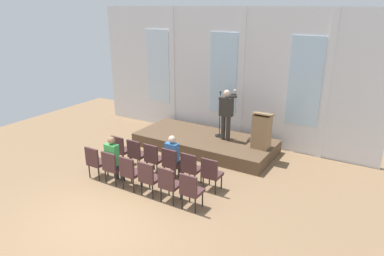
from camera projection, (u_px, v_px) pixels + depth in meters
The scene contains 20 objects.
ground_plane at pixel (100, 219), 7.96m from camera, with size 16.12×16.12×0.00m, color #846647.
rear_partition at pixel (225, 75), 12.20m from camera, with size 10.45×0.14×4.56m.
stage_platform at pixel (205, 143), 11.83m from camera, with size 4.62×2.05×0.42m, color brown.
speaker at pixel (226, 111), 11.22m from camera, with size 0.52×0.69×1.67m.
mic_stand at pixel (219, 127), 11.71m from camera, with size 0.28×0.28×1.55m.
lectern at pixel (262, 131), 10.69m from camera, with size 0.60×0.48×1.16m.
chair_r0_c0 at pixel (120, 148), 10.52m from camera, with size 0.46×0.44×0.94m.
chair_r0_c1 at pixel (136, 153), 10.21m from camera, with size 0.46×0.44×0.94m.
chair_r0_c2 at pixel (153, 157), 9.91m from camera, with size 0.46×0.44×0.94m.
chair_r0_c3 at pixel (171, 162), 9.61m from camera, with size 0.46×0.44×0.94m.
audience_r0_c3 at pixel (173, 155), 9.62m from camera, with size 0.36×0.39×1.29m.
chair_r0_c4 at pixel (191, 167), 9.31m from camera, with size 0.46×0.44×0.94m.
chair_r0_c5 at pixel (211, 172), 9.01m from camera, with size 0.46×0.44×0.94m.
chair_r1_c0 at pixel (95, 161), 9.70m from camera, with size 0.46×0.44×0.94m.
chair_r1_c1 at pixel (112, 166), 9.40m from camera, with size 0.46×0.44×0.94m.
audience_r1_c1 at pixel (114, 157), 9.39m from camera, with size 0.36×0.39×1.34m.
chair_r1_c2 at pixel (130, 171), 9.10m from camera, with size 0.46×0.44×0.94m.
chair_r1_c3 at pixel (149, 177), 8.80m from camera, with size 0.46×0.44×0.94m.
chair_r1_c4 at pixel (169, 183), 8.49m from camera, with size 0.46×0.44×0.94m.
chair_r1_c5 at pixel (191, 189), 8.19m from camera, with size 0.46×0.44×0.94m.
Camera 1 is at (5.32, -4.76, 4.60)m, focal length 32.88 mm.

